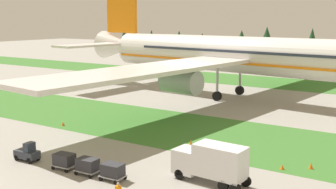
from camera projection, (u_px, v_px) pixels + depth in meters
grass_strip_near at (145, 123)px, 59.05m from camera, size 320.00×17.41×0.01m
grass_strip_far at (264, 82)px, 97.75m from camera, size 320.00×17.41×0.01m
airliner at (240, 55)px, 75.23m from camera, size 71.61×88.10×22.39m
baggage_tug at (28, 153)px, 43.34m from camera, size 2.67×1.45×1.97m
cargo_dolly_lead at (64, 160)px, 40.88m from camera, size 2.28×1.63×1.55m
cargo_dolly_second at (88, 165)px, 39.48m from camera, size 2.28×1.63×1.55m
cargo_dolly_third at (113, 170)px, 38.07m from camera, size 2.28×1.63×1.55m
catering_truck at (211, 162)px, 37.34m from camera, size 7.07×2.67×3.58m
taxiway_marker_0 at (282, 167)px, 40.93m from camera, size 0.44×0.44×0.48m
taxiway_marker_1 at (191, 143)px, 48.70m from camera, size 0.44×0.44×0.64m
taxiway_marker_2 at (311, 166)px, 41.08m from camera, size 0.44×0.44×0.59m
taxiway_marker_3 at (63, 124)px, 57.63m from camera, size 0.44×0.44×0.53m
distant_tree_line at (314, 45)px, 126.40m from camera, size 146.42×10.55×11.91m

